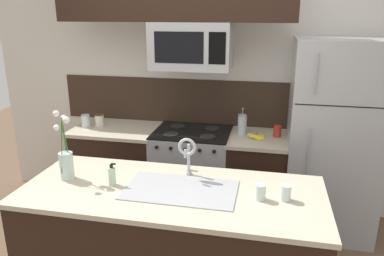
# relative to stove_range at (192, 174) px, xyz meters

# --- Properties ---
(rear_partition) EXTENTS (5.20, 0.10, 2.60)m
(rear_partition) POSITION_rel_stove_range_xyz_m (0.30, 0.38, 0.84)
(rear_partition) COLOR silver
(rear_partition) RESTS_ON ground
(splash_band) EXTENTS (3.02, 0.01, 0.48)m
(splash_band) POSITION_rel_stove_range_xyz_m (-0.00, 0.32, 0.69)
(splash_band) COLOR #332319
(splash_band) RESTS_ON rear_partition
(back_counter_left) EXTENTS (0.89, 0.65, 0.91)m
(back_counter_left) POSITION_rel_stove_range_xyz_m (-0.81, 0.00, -0.01)
(back_counter_left) COLOR black
(back_counter_left) RESTS_ON ground
(back_counter_right) EXTENTS (0.58, 0.65, 0.91)m
(back_counter_right) POSITION_rel_stove_range_xyz_m (0.66, 0.00, -0.01)
(back_counter_right) COLOR black
(back_counter_right) RESTS_ON ground
(stove_range) EXTENTS (0.76, 0.64, 0.93)m
(stove_range) POSITION_rel_stove_range_xyz_m (0.00, 0.00, 0.00)
(stove_range) COLOR #A8AAAF
(stove_range) RESTS_ON ground
(microwave) EXTENTS (0.74, 0.40, 0.43)m
(microwave) POSITION_rel_stove_range_xyz_m (0.00, -0.02, 1.30)
(microwave) COLOR #A8AAAF
(refrigerator) EXTENTS (0.81, 0.74, 1.85)m
(refrigerator) POSITION_rel_stove_range_xyz_m (1.34, 0.02, 0.46)
(refrigerator) COLOR #A8AAAF
(refrigerator) RESTS_ON ground
(storage_jar_tall) EXTENTS (0.09, 0.09, 0.13)m
(storage_jar_tall) POSITION_rel_stove_range_xyz_m (-1.14, -0.03, 0.51)
(storage_jar_tall) COLOR silver
(storage_jar_tall) RESTS_ON back_counter_left
(storage_jar_medium) EXTENTS (0.10, 0.10, 0.13)m
(storage_jar_medium) POSITION_rel_stove_range_xyz_m (-1.01, 0.03, 0.51)
(storage_jar_medium) COLOR silver
(storage_jar_medium) RESTS_ON back_counter_left
(banana_bunch) EXTENTS (0.19, 0.15, 0.08)m
(banana_bunch) POSITION_rel_stove_range_xyz_m (0.64, -0.06, 0.47)
(banana_bunch) COLOR yellow
(banana_bunch) RESTS_ON back_counter_right
(french_press) EXTENTS (0.09, 0.09, 0.27)m
(french_press) POSITION_rel_stove_range_xyz_m (0.49, 0.06, 0.55)
(french_press) COLOR silver
(french_press) RESTS_ON back_counter_right
(coffee_tin) EXTENTS (0.08, 0.08, 0.11)m
(coffee_tin) POSITION_rel_stove_range_xyz_m (0.83, 0.05, 0.50)
(coffee_tin) COLOR #B22D23
(coffee_tin) RESTS_ON back_counter_right
(island_counter) EXTENTS (2.07, 0.86, 0.91)m
(island_counter) POSITION_rel_stove_range_xyz_m (0.12, -1.25, -0.01)
(island_counter) COLOR black
(island_counter) RESTS_ON ground
(kitchen_sink) EXTENTS (0.76, 0.44, 0.16)m
(kitchen_sink) POSITION_rel_stove_range_xyz_m (0.18, -1.25, 0.38)
(kitchen_sink) COLOR #ADAFB5
(kitchen_sink) RESTS_ON island_counter
(sink_faucet) EXTENTS (0.14, 0.14, 0.31)m
(sink_faucet) POSITION_rel_stove_range_xyz_m (0.18, -1.03, 0.65)
(sink_faucet) COLOR #B7BABF
(sink_faucet) RESTS_ON island_counter
(dish_soap_bottle) EXTENTS (0.06, 0.05, 0.16)m
(dish_soap_bottle) POSITION_rel_stove_range_xyz_m (-0.30, -1.27, 0.52)
(dish_soap_bottle) COLOR beige
(dish_soap_bottle) RESTS_ON island_counter
(drinking_glass) EXTENTS (0.07, 0.07, 0.11)m
(drinking_glass) POSITION_rel_stove_range_xyz_m (0.72, -1.27, 0.50)
(drinking_glass) COLOR silver
(drinking_glass) RESTS_ON island_counter
(spare_glass) EXTENTS (0.07, 0.07, 0.10)m
(spare_glass) POSITION_rel_stove_range_xyz_m (0.88, -1.25, 0.50)
(spare_glass) COLOR silver
(spare_glass) RESTS_ON island_counter
(flower_vase) EXTENTS (0.15, 0.16, 0.49)m
(flower_vase) POSITION_rel_stove_range_xyz_m (-0.66, -1.24, 0.58)
(flower_vase) COLOR silver
(flower_vase) RESTS_ON island_counter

